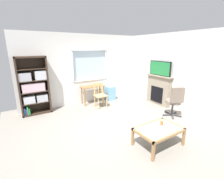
# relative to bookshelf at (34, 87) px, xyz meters

# --- Properties ---
(ground) EXTENTS (5.80, 5.94, 0.02)m
(ground) POSITION_rel_bookshelf_xyz_m (1.85, -2.23, -0.93)
(ground) COLOR gray
(wall_back_with_window) EXTENTS (4.80, 0.15, 2.65)m
(wall_back_with_window) POSITION_rel_bookshelf_xyz_m (1.82, 0.24, 0.39)
(wall_back_with_window) COLOR silver
(wall_back_with_window) RESTS_ON ground
(wall_right) EXTENTS (0.12, 5.14, 2.65)m
(wall_right) POSITION_rel_bookshelf_xyz_m (4.31, -2.23, 0.41)
(wall_right) COLOR silver
(wall_right) RESTS_ON ground
(bookshelf) EXTENTS (0.90, 0.38, 1.89)m
(bookshelf) POSITION_rel_bookshelf_xyz_m (0.00, 0.00, 0.00)
(bookshelf) COLOR #38281E
(bookshelf) RESTS_ON ground
(desk_under_window) EXTENTS (0.90, 0.42, 0.70)m
(desk_under_window) POSITION_rel_bookshelf_xyz_m (2.04, -0.11, -0.34)
(desk_under_window) COLOR olive
(desk_under_window) RESTS_ON ground
(wooden_chair) EXTENTS (0.43, 0.42, 0.90)m
(wooden_chair) POSITION_rel_bookshelf_xyz_m (2.10, -0.62, -0.46)
(wooden_chair) COLOR tan
(wooden_chair) RESTS_ON ground
(plastic_drawer_unit) EXTENTS (0.35, 0.40, 0.57)m
(plastic_drawer_unit) POSITION_rel_bookshelf_xyz_m (2.85, -0.06, -0.63)
(plastic_drawer_unit) COLOR #72ADDB
(plastic_drawer_unit) RESTS_ON ground
(fireplace) EXTENTS (0.26, 1.13, 1.13)m
(fireplace) POSITION_rel_bookshelf_xyz_m (4.16, -1.54, -0.35)
(fireplace) COLOR gray
(fireplace) RESTS_ON ground
(tv) EXTENTS (0.06, 0.95, 0.53)m
(tv) POSITION_rel_bookshelf_xyz_m (4.14, -1.54, 0.48)
(tv) COLOR black
(tv) RESTS_ON fireplace
(office_chair) EXTENTS (0.59, 0.62, 1.00)m
(office_chair) POSITION_rel_bookshelf_xyz_m (3.66, -2.63, -0.36)
(office_chair) COLOR #7A6B5B
(office_chair) RESTS_ON ground
(coffee_table) EXTENTS (1.01, 0.67, 0.42)m
(coffee_table) POSITION_rel_bookshelf_xyz_m (2.08, -3.42, -0.56)
(coffee_table) COLOR #8C9E99
(coffee_table) RESTS_ON ground
(sippy_cup) EXTENTS (0.07, 0.07, 0.09)m
(sippy_cup) POSITION_rel_bookshelf_xyz_m (2.27, -3.33, -0.46)
(sippy_cup) COLOR orange
(sippy_cup) RESTS_ON coffee_table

